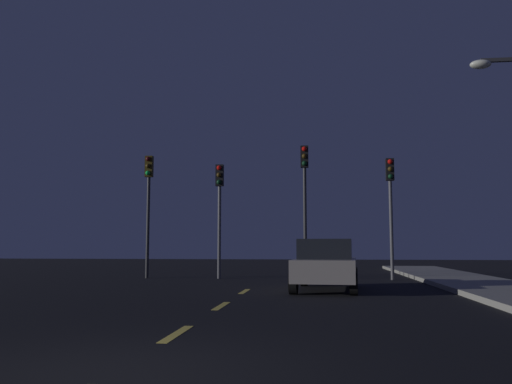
# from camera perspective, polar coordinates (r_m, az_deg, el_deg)

# --- Properties ---
(ground_plane) EXTENTS (80.00, 80.00, 0.00)m
(ground_plane) POSITION_cam_1_polar(r_m,az_deg,el_deg) (12.75, -3.27, -11.89)
(ground_plane) COLOR black
(lane_stripe_second) EXTENTS (0.16, 1.60, 0.01)m
(lane_stripe_second) POSITION_cam_1_polar(r_m,az_deg,el_deg) (8.49, -8.57, -14.89)
(lane_stripe_second) COLOR #EACC4C
(lane_stripe_second) RESTS_ON ground_plane
(lane_stripe_third) EXTENTS (0.16, 1.60, 0.01)m
(lane_stripe_third) POSITION_cam_1_polar(r_m,az_deg,el_deg) (12.16, -3.77, -12.16)
(lane_stripe_third) COLOR #EACC4C
(lane_stripe_third) RESTS_ON ground_plane
(lane_stripe_fourth) EXTENTS (0.16, 1.60, 0.01)m
(lane_stripe_fourth) POSITION_cam_1_polar(r_m,az_deg,el_deg) (15.90, -1.25, -10.67)
(lane_stripe_fourth) COLOR #EACC4C
(lane_stripe_fourth) RESTS_ON ground_plane
(traffic_signal_far_left) EXTENTS (0.32, 0.38, 5.17)m
(traffic_signal_far_left) POSITION_cam_1_polar(r_m,az_deg,el_deg) (22.86, -11.54, -0.03)
(traffic_signal_far_left) COLOR #2D2D30
(traffic_signal_far_left) RESTS_ON ground_plane
(traffic_signal_center_left) EXTENTS (0.32, 0.38, 4.74)m
(traffic_signal_center_left) POSITION_cam_1_polar(r_m,az_deg,el_deg) (22.07, -3.97, -0.66)
(traffic_signal_center_left) COLOR #4C4C51
(traffic_signal_center_left) RESTS_ON ground_plane
(traffic_signal_center_right) EXTENTS (0.32, 0.38, 5.46)m
(traffic_signal_center_right) POSITION_cam_1_polar(r_m,az_deg,el_deg) (21.74, 5.28, 0.65)
(traffic_signal_center_right) COLOR #2D2D30
(traffic_signal_center_right) RESTS_ON ground_plane
(traffic_signal_far_right) EXTENTS (0.32, 0.38, 4.87)m
(traffic_signal_far_right) POSITION_cam_1_polar(r_m,az_deg,el_deg) (21.89, 14.32, -0.23)
(traffic_signal_far_right) COLOR #4C4C51
(traffic_signal_far_right) RESTS_ON ground_plane
(car_stopped_ahead) EXTENTS (2.14, 4.28, 1.55)m
(car_stopped_ahead) POSITION_cam_1_polar(r_m,az_deg,el_deg) (16.34, 7.58, -7.77)
(car_stopped_ahead) COLOR gray
(car_stopped_ahead) RESTS_ON ground_plane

